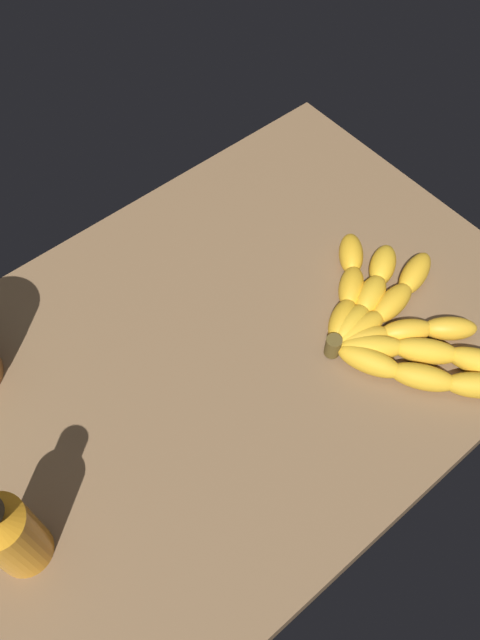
{
  "coord_description": "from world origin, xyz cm",
  "views": [
    {
      "loc": [
        -23.14,
        -32.71,
        70.5
      ],
      "look_at": [
        4.2,
        0.11,
        4.36
      ],
      "focal_mm": 36.35,
      "sensor_mm": 36.0,
      "label": 1
    }
  ],
  "objects": [
    {
      "name": "banana_bunch",
      "position": [
        19.85,
        -11.39,
        1.61
      ],
      "size": [
        21.52,
        31.03,
        3.39
      ],
      "color": "gold",
      "rests_on": "ground_plane"
    },
    {
      "name": "ground_plane",
      "position": [
        0.0,
        0.0,
        -2.35
      ],
      "size": [
        84.2,
        56.5,
        4.71
      ],
      "primitive_type": "cube",
      "color": "brown"
    },
    {
      "name": "honey_bottle",
      "position": [
        -29.77,
        -5.57,
        7.18
      ],
      "size": [
        5.72,
        5.72,
        15.88
      ],
      "color": "orange",
      "rests_on": "ground_plane"
    }
  ]
}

